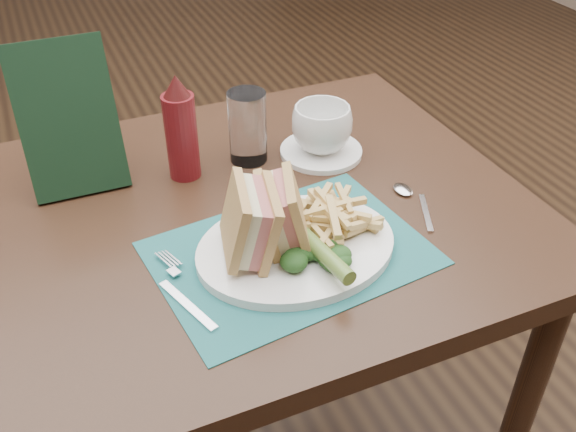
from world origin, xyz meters
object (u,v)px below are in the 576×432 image
Objects in this scene: sandwich_half_b at (268,212)px; coffee_cup at (322,128)px; plate at (296,248)px; ketchup_bottle at (181,127)px; placemat at (290,253)px; saucer at (321,151)px; table_main at (255,360)px; drinking_glass at (248,127)px; check_presenter at (68,119)px; sandwich_half_a at (235,223)px.

sandwich_half_b is 0.97× the size of coffee_cup.
ketchup_bottle reaches higher than plate.
plate is at bearing -12.43° from sandwich_half_b.
placemat is at bearing -18.74° from sandwich_half_b.
saucer is at bearing 55.42° from placemat.
drinking_glass reaches higher than table_main.
check_presenter is (-0.17, 0.04, 0.03)m from ketchup_bottle.
check_presenter reaches higher than sandwich_half_b.
plate is 2.87× the size of sandwich_half_b.
plate is 0.11m from sandwich_half_a.
sandwich_half_b reaches higher than plate.
placemat is 0.30m from ketchup_bottle.
placemat is at bearing -124.58° from saucer.
sandwich_half_b is at bearing 24.37° from sandwich_half_a.
sandwich_half_a is 0.87× the size of drinking_glass.
ketchup_bottle is (-0.05, 0.25, 0.02)m from sandwich_half_b.
plate is 0.07m from sandwich_half_b.
sandwich_half_a is 0.61× the size of ketchup_bottle.
sandwich_half_a is 0.76× the size of saucer.
ketchup_bottle is at bearing -177.29° from drinking_glass.
sandwich_half_b is at bearing -51.97° from check_presenter.
ketchup_bottle is (-0.08, 0.27, 0.09)m from placemat.
drinking_glass is at bearing 164.42° from coffee_cup.
plate is at bearing -71.61° from ketchup_bottle.
sandwich_half_a is (-0.09, 0.01, 0.06)m from plate.
placemat is at bearing -97.89° from drinking_glass.
ketchup_bottle is (-0.25, 0.03, 0.09)m from saucer.
sandwich_half_a is at bearing -149.76° from sandwich_half_b.
coffee_cup is at bearing 55.42° from placemat.
placemat is 0.29m from drinking_glass.
sandwich_half_a reaches higher than table_main.
saucer is at bearing -15.58° from drinking_glass.
placemat is at bearing 5.91° from sandwich_half_a.
saucer is 1.15× the size of drinking_glass.
ketchup_bottle is 0.74× the size of check_presenter.
plate is 1.19× the size of check_presenter.
coffee_cup is (0.16, 0.24, 0.04)m from plate.
table_main is at bearing 76.12° from sandwich_half_a.
check_presenter is (-0.24, 0.17, 0.50)m from table_main.
check_presenter is at bearing 172.46° from drinking_glass.
saucer is at bearing -6.90° from ketchup_bottle.
check_presenter reaches higher than table_main.
table_main is 6.92× the size of drinking_glass.
sandwich_half_a is 0.29m from drinking_glass.
sandwich_half_b is 0.26m from ketchup_bottle.
check_presenter reaches higher than drinking_glass.
placemat is 0.08m from sandwich_half_b.
placemat is at bearing -73.25° from ketchup_bottle.
ketchup_bottle reaches higher than sandwich_half_a.
drinking_glass is (-0.13, 0.04, 0.06)m from saucer.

